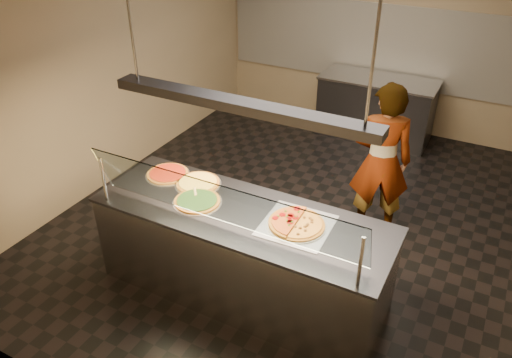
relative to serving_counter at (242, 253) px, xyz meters
The scene contains 19 objects.
ground 1.47m from the serving_counter, 93.09° to the left, with size 5.00×6.00×0.02m, color black.
wall_back 4.52m from the serving_counter, 90.98° to the left, with size 5.00×0.02×3.00m, color #917D5D.
wall_front 1.92m from the serving_counter, 92.65° to the right, with size 5.00×0.02×3.00m, color #917D5D.
wall_left 3.11m from the serving_counter, 151.72° to the left, with size 0.02×6.00×3.00m, color #917D5D.
tile_band 4.45m from the serving_counter, 90.98° to the left, with size 4.90×0.02×1.20m, color silver.
serving_counter is the anchor object (origin of this frame).
sneeze_guard 0.83m from the serving_counter, 90.00° to the right, with size 2.48×0.18×0.54m.
perforated_tray 0.69m from the serving_counter, ahead, with size 0.59×0.59×0.01m.
half_pizza_pepperoni 0.64m from the serving_counter, ahead, with size 0.25×0.48×0.05m.
half_pizza_sausage 0.79m from the serving_counter, ahead, with size 0.25×0.48×0.04m.
pizza_spinach 0.65m from the serving_counter, behind, with size 0.45×0.45×0.03m.
pizza_cheese 0.80m from the serving_counter, 159.77° to the left, with size 0.44×0.44×0.03m.
pizza_tomato 1.10m from the serving_counter, 166.77° to the left, with size 0.43×0.43×0.03m.
pizza_spatula 0.68m from the serving_counter, behind, with size 0.28×0.17×0.02m.
prep_table 3.94m from the serving_counter, 88.38° to the left, with size 1.70×0.74×0.93m.
worker 1.82m from the serving_counter, 62.61° to the left, with size 0.64×0.42×1.77m, color #363439.
heat_lamp_housing 1.48m from the serving_counter, behind, with size 2.30×0.18×0.08m, color #343438.
lamp_rod_left 2.26m from the serving_counter, behind, with size 0.02×0.02×1.01m, color #B7B7BC.
lamp_rod_right 2.26m from the serving_counter, ahead, with size 0.02×0.02×1.01m, color #B7B7BC.
Camera 1 is at (1.88, -4.52, 3.47)m, focal length 35.00 mm.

